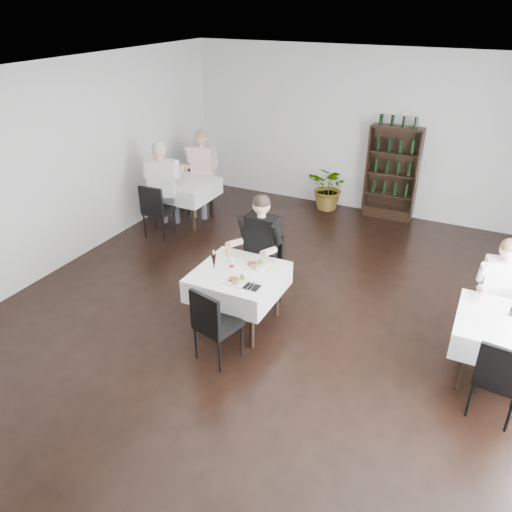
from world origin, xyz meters
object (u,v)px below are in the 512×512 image
Objects in this scene: wine_shelf at (392,174)px; diner_main at (259,244)px; main_table at (238,282)px; potted_tree at (330,188)px.

wine_shelf reaches higher than diner_main.
diner_main is at bearing 88.54° from main_table.
wine_shelf is 1.98× the size of potted_tree.
main_table is 0.66× the size of diner_main.
potted_tree reaches higher than main_table.
main_table is at bearing -87.01° from potted_tree.
diner_main reaches higher than potted_tree.
main_table is 4.21m from potted_tree.
wine_shelf is 1.70× the size of main_table.
main_table is 1.16× the size of potted_tree.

